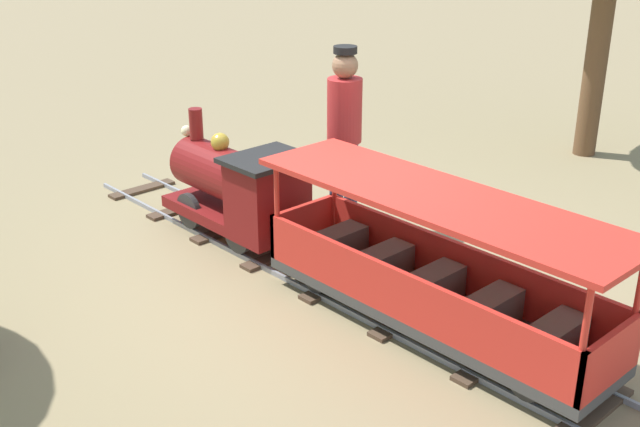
# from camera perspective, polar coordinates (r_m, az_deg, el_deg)

# --- Properties ---
(ground_plane) EXTENTS (60.00, 60.00, 0.00)m
(ground_plane) POSITION_cam_1_polar(r_m,az_deg,el_deg) (6.15, -0.29, -4.62)
(ground_plane) COLOR #8C7A56
(track) EXTENTS (0.69, 6.40, 0.04)m
(track) POSITION_cam_1_polar(r_m,az_deg,el_deg) (5.98, 1.31, -5.26)
(track) COLOR gray
(track) RESTS_ON ground_plane
(locomotive) EXTENTS (0.65, 1.45, 1.01)m
(locomotive) POSITION_cam_1_polar(r_m,az_deg,el_deg) (6.64, -5.99, 1.94)
(locomotive) COLOR maroon
(locomotive) RESTS_ON ground_plane
(passenger_car) EXTENTS (0.75, 2.70, 0.97)m
(passenger_car) POSITION_cam_1_polar(r_m,az_deg,el_deg) (5.26, 8.21, -4.66)
(passenger_car) COLOR #3F3F3F
(passenger_car) RESTS_ON ground_plane
(conductor_person) EXTENTS (0.30, 0.30, 1.62)m
(conductor_person) POSITION_cam_1_polar(r_m,az_deg,el_deg) (6.74, 1.79, 6.57)
(conductor_person) COLOR #282D47
(conductor_person) RESTS_ON ground_plane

